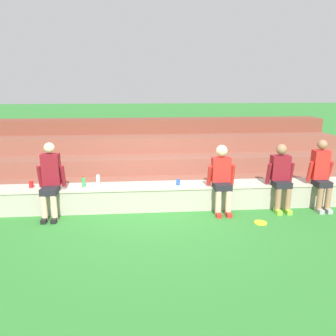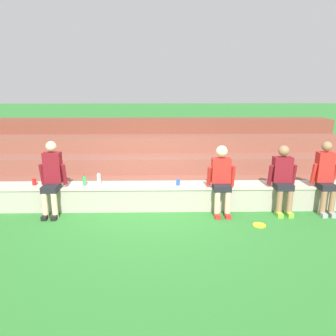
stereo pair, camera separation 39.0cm
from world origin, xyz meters
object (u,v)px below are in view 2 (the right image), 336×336
object	(u,v)px
person_left_of_center	(52,177)
water_bottle_mid_left	(84,180)
person_center	(221,178)
water_bottle_near_left	(99,180)
person_far_right	(325,176)
frisbee	(259,225)
plastic_cup_middle	(34,182)
person_right_of_center	(283,177)
plastic_cup_right_end	(178,182)

from	to	relation	value
person_left_of_center	water_bottle_mid_left	distance (m)	0.62
person_center	water_bottle_near_left	bearing A→B (deg)	173.37
person_left_of_center	person_far_right	xyz separation A→B (m)	(5.29, -0.02, -0.01)
person_center	frisbee	size ratio (longest dim) A/B	5.74
water_bottle_mid_left	plastic_cup_middle	size ratio (longest dim) A/B	1.75
person_right_of_center	person_far_right	bearing A→B (deg)	-0.55
frisbee	plastic_cup_middle	bearing A→B (deg)	167.83
plastic_cup_middle	person_left_of_center	bearing A→B (deg)	-30.64
plastic_cup_middle	frisbee	world-z (taller)	plastic_cup_middle
water_bottle_mid_left	water_bottle_near_left	distance (m)	0.29
person_center	frisbee	bearing A→B (deg)	-46.03
person_center	water_bottle_near_left	size ratio (longest dim) A/B	5.48
water_bottle_near_left	water_bottle_mid_left	bearing A→B (deg)	-176.37
water_bottle_near_left	plastic_cup_middle	distance (m)	1.30
person_center	water_bottle_mid_left	xyz separation A→B (m)	(-2.70, 0.26, -0.12)
person_left_of_center	person_right_of_center	xyz separation A→B (m)	(4.47, -0.01, -0.03)
person_left_of_center	plastic_cup_right_end	bearing A→B (deg)	4.73
person_right_of_center	person_far_right	xyz separation A→B (m)	(0.83, -0.01, 0.02)
person_left_of_center	person_center	size ratio (longest dim) A/B	1.06
person_center	water_bottle_mid_left	size ratio (longest dim) A/B	5.98
plastic_cup_right_end	frisbee	bearing A→B (deg)	-31.16
person_left_of_center	water_bottle_near_left	distance (m)	0.89
water_bottle_mid_left	plastic_cup_right_end	bearing A→B (deg)	-0.67
person_center	water_bottle_near_left	xyz separation A→B (m)	(-2.42, 0.28, -0.11)
water_bottle_mid_left	water_bottle_near_left	xyz separation A→B (m)	(0.28, 0.02, 0.01)
person_center	person_right_of_center	world-z (taller)	person_center
person_left_of_center	plastic_cup_middle	bearing A→B (deg)	149.36
water_bottle_mid_left	person_left_of_center	bearing A→B (deg)	-158.29
plastic_cup_middle	plastic_cup_right_end	xyz separation A→B (m)	(2.89, -0.07, -0.01)
person_center	plastic_cup_middle	distance (m)	3.74
person_far_right	frisbee	bearing A→B (deg)	-155.82
plastic_cup_right_end	person_far_right	bearing A→B (deg)	-4.38
water_bottle_near_left	person_left_of_center	bearing A→B (deg)	-164.07
plastic_cup_right_end	frisbee	size ratio (longest dim) A/B	0.49
person_center	frisbee	world-z (taller)	person_center
person_left_of_center	water_bottle_near_left	xyz separation A→B (m)	(0.85, 0.24, -0.13)
plastic_cup_middle	plastic_cup_right_end	distance (m)	2.89
person_left_of_center	person_center	xyz separation A→B (m)	(3.26, -0.04, -0.02)
person_right_of_center	plastic_cup_middle	bearing A→B (deg)	176.74
water_bottle_near_left	plastic_cup_middle	bearing A→B (deg)	178.69
water_bottle_mid_left	plastic_cup_middle	world-z (taller)	water_bottle_mid_left
plastic_cup_middle	frisbee	distance (m)	4.45
person_left_of_center	person_far_right	size ratio (longest dim) A/B	1.01
person_far_right	frisbee	distance (m)	1.73
person_far_right	water_bottle_mid_left	distance (m)	4.74
person_left_of_center	water_bottle_near_left	world-z (taller)	person_left_of_center
plastic_cup_right_end	person_center	bearing A→B (deg)	-16.26
person_left_of_center	water_bottle_near_left	bearing A→B (deg)	15.93
water_bottle_mid_left	plastic_cup_right_end	distance (m)	1.88
person_left_of_center	person_far_right	world-z (taller)	person_left_of_center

